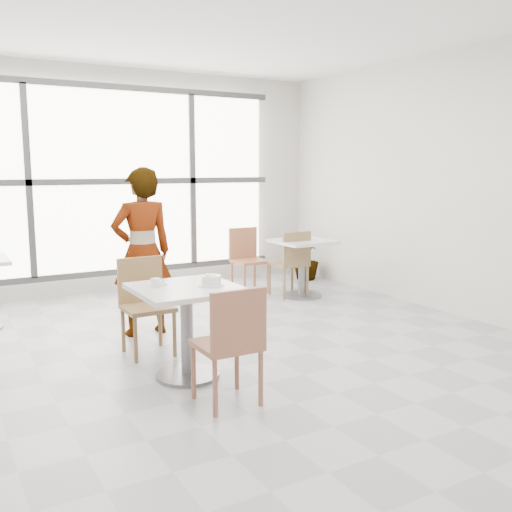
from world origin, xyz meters
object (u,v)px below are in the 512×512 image
person (142,252)px  bg_chair_right_far (247,255)px  chair_near (232,338)px  plant_right (306,257)px  main_table (187,314)px  chair_far (145,299)px  oatmeal_bowl (211,280)px  bg_table_right (302,260)px  bg_chair_right_near (292,259)px  coffee_cup (156,283)px

person → bg_chair_right_far: size_ratio=1.94×
chair_near → plant_right: bearing=-131.5°
main_table → person: size_ratio=0.47×
main_table → chair_far: 0.79m
oatmeal_bowl → bg_table_right: oatmeal_bowl is taller
person → bg_chair_right_near: (2.23, 0.63, -0.34)m
bg_chair_right_near → bg_chair_right_far: bearing=-59.8°
chair_far → oatmeal_bowl: bearing=-72.3°
bg_chair_right_near → bg_chair_right_far: 0.68m
coffee_cup → person: size_ratio=0.09×
person → bg_table_right: person is taller
bg_chair_right_near → chair_far: bearing=26.2°
bg_chair_right_near → oatmeal_bowl: bearing=43.6°
chair_far → plant_right: 3.85m
main_table → bg_chair_right_far: size_ratio=0.92×
chair_near → person: (0.05, 2.03, 0.34)m
chair_near → oatmeal_bowl: 0.71m
coffee_cup → bg_table_right: coffee_cup is taller
chair_far → bg_chair_right_near: size_ratio=1.00×
bg_chair_right_near → person: bearing=15.9°
chair_near → chair_far: 1.48m
bg_table_right → plant_right: 1.16m
chair_near → person: person is taller
main_table → bg_chair_right_near: bg_chair_right_near is taller
oatmeal_bowl → coffee_cup: oatmeal_bowl is taller
main_table → person: (0.10, 1.34, 0.32)m
bg_table_right → plant_right: size_ratio=1.11×
chair_near → bg_chair_right_near: bearing=-130.6°
main_table → bg_chair_right_far: bg_chair_right_far is taller
oatmeal_bowl → coffee_cup: bearing=156.0°
bg_table_right → person: bearing=-165.9°
main_table → chair_far: chair_far is taller
bg_table_right → bg_chair_right_near: bearing=165.0°
coffee_cup → person: person is taller
plant_right → coffee_cup: bearing=-141.1°
chair_far → bg_table_right: chair_far is taller
main_table → coffee_cup: size_ratio=5.03×
bg_chair_right_far → plant_right: bg_chair_right_far is taller
chair_far → person: person is taller
person → bg_chair_right_far: (1.88, 1.23, -0.34)m
chair_far → bg_chair_right_far: (2.06, 1.78, 0.00)m
bg_chair_right_far → oatmeal_bowl: bearing=-124.3°
oatmeal_bowl → bg_chair_right_near: 2.96m
chair_near → plant_right: chair_near is taller
chair_far → coffee_cup: bearing=-100.8°
main_table → bg_chair_right_far: (1.98, 2.56, -0.02)m
person → bg_table_right: bearing=-164.6°
coffee_cup → plant_right: 4.36m
person → bg_chair_right_near: person is taller
chair_far → bg_table_right: (2.55, 1.15, -0.01)m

